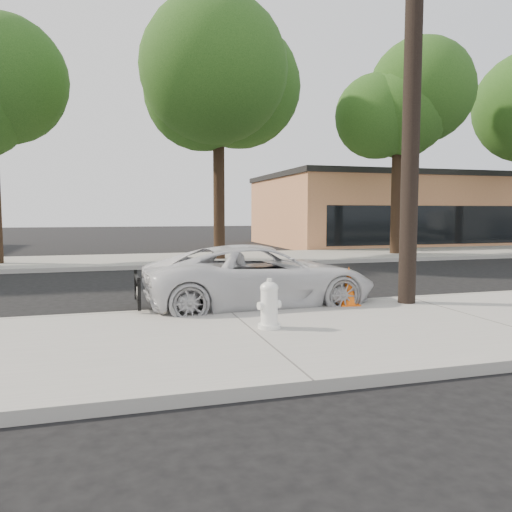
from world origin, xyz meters
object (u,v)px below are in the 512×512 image
police_cruiser (260,277)px  fire_hydrant (269,306)px  utility_pole (413,69)px  traffic_cone (349,286)px

police_cruiser → fire_hydrant: 2.41m
utility_pole → police_cruiser: 5.00m
utility_pole → police_cruiser: utility_pole is taller
utility_pole → traffic_cone: size_ratio=11.96×
police_cruiser → fire_hydrant: (-0.56, -2.34, -0.15)m
utility_pole → traffic_cone: bearing=174.9°
police_cruiser → traffic_cone: (1.53, -0.89, -0.14)m
utility_pole → traffic_cone: (-1.23, 0.11, -4.18)m
fire_hydrant → police_cruiser: bearing=64.9°
traffic_cone → police_cruiser: bearing=149.8°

